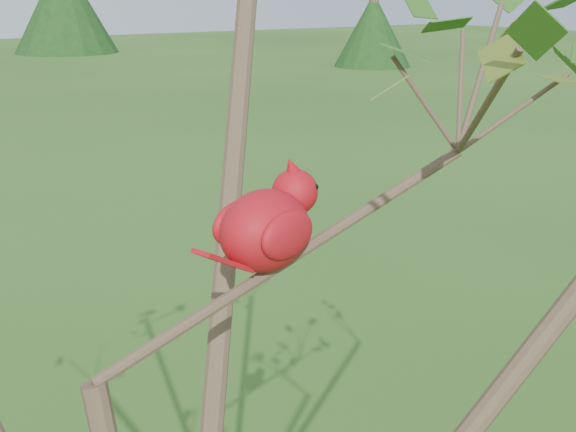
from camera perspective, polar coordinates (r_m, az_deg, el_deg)
name	(u,v)px	position (r m, az deg, el deg)	size (l,w,h in m)	color
crabapple_tree	(184,277)	(0.96, -7.42, -4.35)	(2.35, 2.05, 2.95)	#3B291F
cardinal	(269,225)	(1.13, -1.36, -0.63)	(0.24, 0.15, 0.17)	#B30F1D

